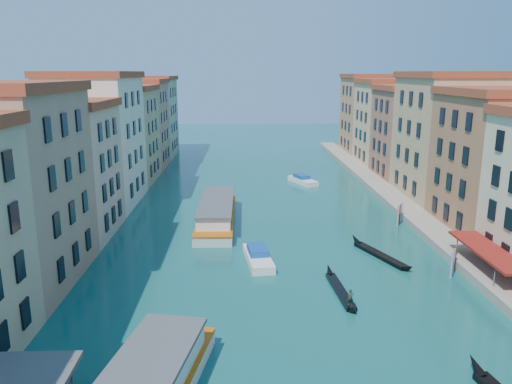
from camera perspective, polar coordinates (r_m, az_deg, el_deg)
left_bank_palazzos at (r=77.47m, az=-18.96°, el=4.53°), size 12.80×128.40×21.00m
right_bank_palazzos at (r=81.45m, az=22.35°, el=4.69°), size 12.80×128.40×21.00m
quay at (r=80.35m, az=16.54°, el=-1.71°), size 4.00×140.00×1.00m
mooring_poles_right at (r=47.68m, az=26.97°, el=-12.22°), size 1.44×54.24×3.20m
vaporetto_far at (r=71.26m, az=-4.51°, el=-2.30°), size 5.11×21.68×3.22m
gondola_fore at (r=49.85m, az=9.60°, el=-10.93°), size 1.53×10.54×2.10m
gondola_far at (r=60.01m, az=13.86°, el=-6.85°), size 5.15×11.12×1.65m
motorboat_mid at (r=56.61m, az=0.24°, el=-7.37°), size 3.45×8.14×1.63m
motorboat_far at (r=96.70m, az=5.34°, el=1.40°), size 5.32×8.04×1.60m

